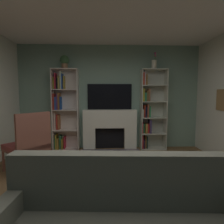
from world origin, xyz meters
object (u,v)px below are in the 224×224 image
armchair (29,143)px  vase_with_flowers (154,63)px  fireplace (110,128)px  bookshelf_right (150,111)px  potted_plant (65,61)px  tv (110,97)px  bookshelf_left (63,110)px

armchair → vase_with_flowers: bearing=27.8°
fireplace → bookshelf_right: size_ratio=0.71×
bookshelf_right → fireplace: bearing=-179.5°
potted_plant → vase_with_flowers: bearing=0.0°
tv → bookshelf_left: bearing=-176.3°
fireplace → bookshelf_left: size_ratio=0.71×
bookshelf_left → potted_plant: potted_plant is taller
bookshelf_right → potted_plant: bearing=-179.3°
fireplace → bookshelf_left: (-1.21, 0.02, 0.48)m
tv → bookshelf_left: size_ratio=0.56×
vase_with_flowers → fireplace: bearing=179.1°
potted_plant → vase_with_flowers: 2.26m
tv → bookshelf_left: 1.26m
tv → armchair: 2.31m
armchair → fireplace: bearing=42.9°
bookshelf_right → vase_with_flowers: bearing=-17.4°
tv → vase_with_flowers: (1.13, -0.12, 0.85)m
vase_with_flowers → armchair: vase_with_flowers is taller
armchair → bookshelf_left: bearing=77.6°
bookshelf_left → potted_plant: (0.08, -0.04, 1.23)m
potted_plant → tv: bearing=6.1°
armchair → tv: bearing=44.9°
bookshelf_left → armchair: (-0.32, -1.44, -0.48)m
fireplace → tv: tv is taller
bookshelf_left → potted_plant: bearing=-26.8°
vase_with_flowers → armchair: 3.44m
fireplace → armchair: armchair is taller
bookshelf_right → vase_with_flowers: size_ratio=4.78×
tv → bookshelf_right: 1.11m
bookshelf_right → armchair: (-2.57, -1.43, -0.45)m
bookshelf_left → bookshelf_right: same height
vase_with_flowers → tv: bearing=174.0°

